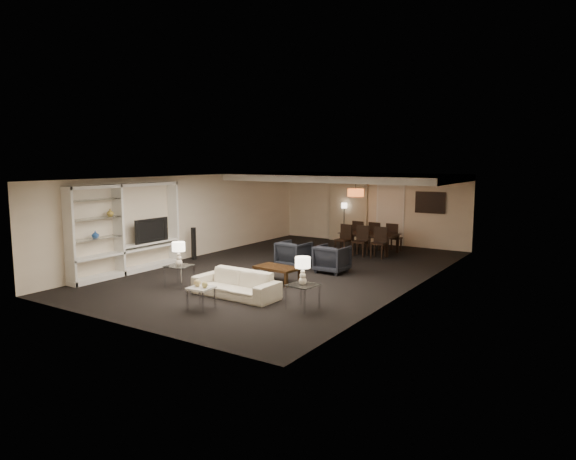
# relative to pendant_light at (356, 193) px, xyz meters

# --- Properties ---
(floor) EXTENTS (11.00, 11.00, 0.00)m
(floor) POSITION_rel_pendant_light_xyz_m (-0.30, -3.50, -1.92)
(floor) COLOR black
(floor) RESTS_ON ground
(ceiling) EXTENTS (7.00, 11.00, 0.02)m
(ceiling) POSITION_rel_pendant_light_xyz_m (-0.30, -3.50, 0.58)
(ceiling) COLOR silver
(ceiling) RESTS_ON ground
(wall_back) EXTENTS (7.00, 0.02, 2.50)m
(wall_back) POSITION_rel_pendant_light_xyz_m (-0.30, 2.00, -0.67)
(wall_back) COLOR beige
(wall_back) RESTS_ON ground
(wall_front) EXTENTS (7.00, 0.02, 2.50)m
(wall_front) POSITION_rel_pendant_light_xyz_m (-0.30, -9.00, -0.67)
(wall_front) COLOR beige
(wall_front) RESTS_ON ground
(wall_left) EXTENTS (0.02, 11.00, 2.50)m
(wall_left) POSITION_rel_pendant_light_xyz_m (-3.80, -3.50, -0.67)
(wall_left) COLOR beige
(wall_left) RESTS_ON ground
(wall_right) EXTENTS (0.02, 11.00, 2.50)m
(wall_right) POSITION_rel_pendant_light_xyz_m (3.20, -3.50, -0.67)
(wall_right) COLOR beige
(wall_right) RESTS_ON ground
(ceiling_soffit) EXTENTS (7.00, 4.00, 0.20)m
(ceiling_soffit) POSITION_rel_pendant_light_xyz_m (-0.30, 0.00, 0.48)
(ceiling_soffit) COLOR silver
(ceiling_soffit) RESTS_ON ceiling
(curtains) EXTENTS (1.50, 0.12, 2.40)m
(curtains) POSITION_rel_pendant_light_xyz_m (-1.20, 1.92, -0.72)
(curtains) COLOR beige
(curtains) RESTS_ON wall_back
(door) EXTENTS (0.90, 0.05, 2.10)m
(door) POSITION_rel_pendant_light_xyz_m (0.40, 1.97, -0.87)
(door) COLOR silver
(door) RESTS_ON wall_back
(painting) EXTENTS (0.95, 0.04, 0.65)m
(painting) POSITION_rel_pendant_light_xyz_m (1.80, 1.96, -0.37)
(painting) COLOR #142D38
(painting) RESTS_ON wall_back
(media_unit) EXTENTS (0.38, 3.40, 2.35)m
(media_unit) POSITION_rel_pendant_light_xyz_m (-3.61, -6.10, -0.74)
(media_unit) COLOR white
(media_unit) RESTS_ON wall_left
(pendant_light) EXTENTS (0.52, 0.52, 0.24)m
(pendant_light) POSITION_rel_pendant_light_xyz_m (0.00, 0.00, 0.00)
(pendant_light) COLOR #D8591E
(pendant_light) RESTS_ON ceiling_soffit
(sofa) EXTENTS (1.98, 0.81, 0.57)m
(sofa) POSITION_rel_pendant_light_xyz_m (0.21, -6.37, -1.63)
(sofa) COLOR beige
(sofa) RESTS_ON floor
(coffee_table) EXTENTS (1.13, 0.73, 0.39)m
(coffee_table) POSITION_rel_pendant_light_xyz_m (0.21, -4.77, -1.73)
(coffee_table) COLOR black
(coffee_table) RESTS_ON floor
(armchair_left) EXTENTS (0.83, 0.85, 0.73)m
(armchair_left) POSITION_rel_pendant_light_xyz_m (-0.39, -3.07, -1.56)
(armchair_left) COLOR black
(armchair_left) RESTS_ON floor
(armchair_right) EXTENTS (0.80, 0.82, 0.73)m
(armchair_right) POSITION_rel_pendant_light_xyz_m (0.81, -3.07, -1.56)
(armchair_right) COLOR black
(armchair_right) RESTS_ON floor
(side_table_left) EXTENTS (0.59, 0.59, 0.50)m
(side_table_left) POSITION_rel_pendant_light_xyz_m (-1.49, -6.37, -1.67)
(side_table_left) COLOR silver
(side_table_left) RESTS_ON floor
(side_table_right) EXTENTS (0.60, 0.60, 0.50)m
(side_table_right) POSITION_rel_pendant_light_xyz_m (1.91, -6.37, -1.67)
(side_table_right) COLOR white
(side_table_right) RESTS_ON floor
(table_lamp_left) EXTENTS (0.31, 0.31, 0.56)m
(table_lamp_left) POSITION_rel_pendant_light_xyz_m (-1.49, -6.37, -1.14)
(table_lamp_left) COLOR white
(table_lamp_left) RESTS_ON side_table_left
(table_lamp_right) EXTENTS (0.33, 0.33, 0.56)m
(table_lamp_right) POSITION_rel_pendant_light_xyz_m (1.91, -6.37, -1.14)
(table_lamp_right) COLOR beige
(table_lamp_right) RESTS_ON side_table_right
(marble_table) EXTENTS (0.48, 0.48, 0.45)m
(marble_table) POSITION_rel_pendant_light_xyz_m (0.21, -7.47, -1.70)
(marble_table) COLOR white
(marble_table) RESTS_ON floor
(gold_gourd_a) EXTENTS (0.14, 0.14, 0.14)m
(gold_gourd_a) POSITION_rel_pendant_light_xyz_m (0.11, -7.47, -1.40)
(gold_gourd_a) COLOR tan
(gold_gourd_a) RESTS_ON marble_table
(gold_gourd_b) EXTENTS (0.13, 0.13, 0.13)m
(gold_gourd_b) POSITION_rel_pendant_light_xyz_m (0.31, -7.47, -1.41)
(gold_gourd_b) COLOR #D3C46F
(gold_gourd_b) RESTS_ON marble_table
(television) EXTENTS (1.12, 0.15, 0.64)m
(television) POSITION_rel_pendant_light_xyz_m (-3.58, -5.39, -0.85)
(television) COLOR black
(television) RESTS_ON media_unit
(vase_blue) EXTENTS (0.18, 0.18, 0.18)m
(vase_blue) POSITION_rel_pendant_light_xyz_m (-3.61, -7.05, -0.77)
(vase_blue) COLOR #234D9B
(vase_blue) RESTS_ON media_unit
(vase_amber) EXTENTS (0.17, 0.17, 0.18)m
(vase_amber) POSITION_rel_pendant_light_xyz_m (-3.61, -6.59, -0.27)
(vase_amber) COLOR gold
(vase_amber) RESTS_ON media_unit
(floor_speaker) EXTENTS (0.11, 0.11, 0.97)m
(floor_speaker) POSITION_rel_pendant_light_xyz_m (-3.50, -3.75, -1.44)
(floor_speaker) COLOR black
(floor_speaker) RESTS_ON floor
(dining_table) EXTENTS (1.81, 1.04, 0.63)m
(dining_table) POSITION_rel_pendant_light_xyz_m (0.43, 0.13, -1.61)
(dining_table) COLOR black
(dining_table) RESTS_ON floor
(chair_nl) EXTENTS (0.48, 0.48, 0.93)m
(chair_nl) POSITION_rel_pendant_light_xyz_m (-0.17, -0.52, -1.45)
(chair_nl) COLOR black
(chair_nl) RESTS_ON floor
(chair_nm) EXTENTS (0.45, 0.45, 0.93)m
(chair_nm) POSITION_rel_pendant_light_xyz_m (0.43, -0.52, -1.45)
(chair_nm) COLOR black
(chair_nm) RESTS_ON floor
(chair_nr) EXTENTS (0.47, 0.47, 0.93)m
(chair_nr) POSITION_rel_pendant_light_xyz_m (1.03, -0.52, -1.45)
(chair_nr) COLOR black
(chair_nr) RESTS_ON floor
(chair_fl) EXTENTS (0.46, 0.46, 0.93)m
(chair_fl) POSITION_rel_pendant_light_xyz_m (-0.17, 0.78, -1.45)
(chair_fl) COLOR black
(chair_fl) RESTS_ON floor
(chair_fm) EXTENTS (0.47, 0.47, 0.93)m
(chair_fm) POSITION_rel_pendant_light_xyz_m (0.43, 0.78, -1.45)
(chair_fm) COLOR black
(chair_fm) RESTS_ON floor
(chair_fr) EXTENTS (0.45, 0.45, 0.93)m
(chair_fr) POSITION_rel_pendant_light_xyz_m (1.03, 0.78, -1.45)
(chair_fr) COLOR black
(chair_fr) RESTS_ON floor
(floor_lamp) EXTENTS (0.25, 0.25, 1.41)m
(floor_lamp) POSITION_rel_pendant_light_xyz_m (-1.25, 1.70, -1.21)
(floor_lamp) COLOR black
(floor_lamp) RESTS_ON floor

